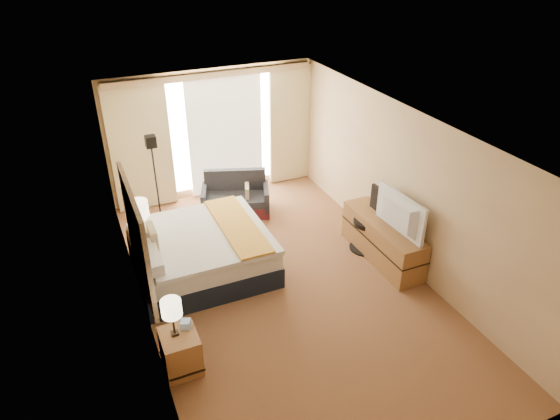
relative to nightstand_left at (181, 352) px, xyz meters
name	(u,v)px	position (x,y,z in m)	size (l,w,h in m)	color
floor	(283,284)	(1.87, 1.05, -0.28)	(4.20, 7.00, 0.02)	#542518
ceiling	(283,128)	(1.87, 1.05, 2.33)	(4.20, 7.00, 0.02)	silver
wall_back	(213,133)	(1.87, 4.55, 1.02)	(4.20, 0.02, 2.60)	tan
wall_front	(441,392)	(1.87, -2.45, 1.02)	(4.20, 0.02, 2.60)	tan
wall_left	(136,245)	(-0.23, 1.05, 1.02)	(0.02, 7.00, 2.60)	tan
wall_right	(403,187)	(3.97, 1.05, 1.02)	(0.02, 7.00, 2.60)	tan
headboard	(137,238)	(-0.19, 1.25, 1.01)	(0.06, 1.85, 1.50)	black
nightstand_left	(181,352)	(0.00, 0.00, 0.00)	(0.45, 0.52, 0.55)	#8F5D34
nightstand_right	(144,249)	(0.00, 2.50, 0.00)	(0.45, 0.52, 0.55)	#8F5D34
media_dresser	(382,240)	(3.70, 1.05, 0.07)	(0.50, 1.80, 0.70)	#8F5D34
window	(225,131)	(2.12, 4.52, 1.04)	(2.30, 0.02, 2.30)	white
curtains	(214,130)	(1.87, 4.44, 1.13)	(4.12, 0.19, 2.56)	beige
bed	(201,252)	(0.81, 1.90, 0.10)	(2.09, 1.91, 1.02)	black
loveseat	(236,200)	(1.96, 3.53, -0.01)	(1.45, 1.08, 0.81)	#5A191E
floor_lamp	(154,166)	(0.46, 3.35, 1.06)	(0.24, 0.24, 1.89)	black
desk_chair	(370,223)	(3.67, 1.39, 0.23)	(0.55, 0.55, 1.13)	black
lamp_left	(171,309)	(-0.04, 0.03, 0.68)	(0.25, 0.25, 0.53)	black
lamp_right	(139,209)	(0.01, 2.47, 0.77)	(0.31, 0.31, 0.64)	black
tissue_box	(186,324)	(0.12, 0.10, 0.33)	(0.12, 0.12, 0.11)	#8FAEDE
telephone	(149,236)	(0.09, 2.38, 0.31)	(0.16, 0.13, 0.06)	black
television	(395,214)	(3.65, 0.76, 0.75)	(1.12, 0.15, 0.65)	black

